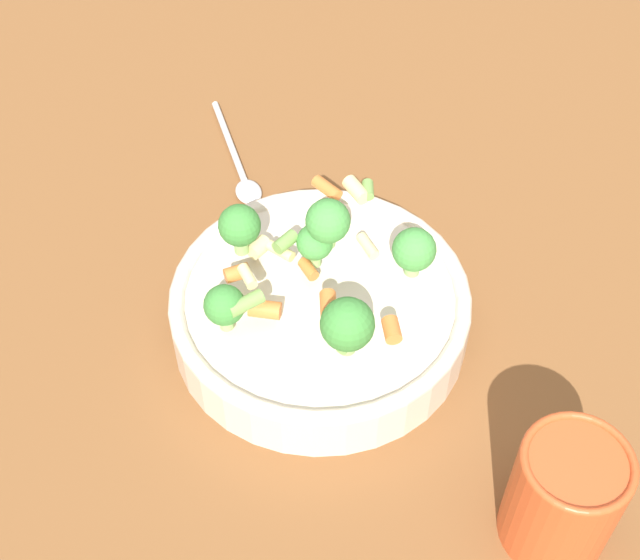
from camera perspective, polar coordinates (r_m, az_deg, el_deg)
The scene contains 5 objects.
ground_plane at distance 0.79m, azimuth 0.00°, elevation -3.13°, with size 3.00×3.00×0.00m, color brown.
bowl at distance 0.77m, azimuth 0.00°, elevation -1.85°, with size 0.26×0.26×0.05m.
pasta_salad at distance 0.72m, azimuth -0.21°, elevation 0.95°, with size 0.21×0.20×0.07m.
cup at distance 0.67m, azimuth 15.35°, elevation -13.17°, with size 0.08×0.08×0.10m.
spoon at distance 0.93m, azimuth -5.12°, elevation 7.01°, with size 0.17×0.04×0.01m.
Camera 1 is at (0.48, -0.08, 0.63)m, focal length 50.00 mm.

